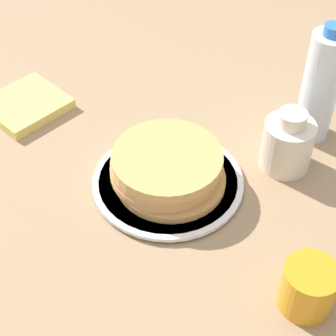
{
  "coord_description": "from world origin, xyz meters",
  "views": [
    {
      "loc": [
        0.62,
        0.22,
        0.69
      ],
      "look_at": [
        0.01,
        -0.02,
        0.04
      ],
      "focal_mm": 60.0,
      "sensor_mm": 36.0,
      "label": 1
    }
  ],
  "objects_px": {
    "plate": "(168,182)",
    "water_bottle_near": "(320,87)",
    "pancake_stack": "(167,168)",
    "juice_glass": "(308,287)",
    "cream_jug": "(288,143)"
  },
  "relations": [
    {
      "from": "plate",
      "to": "water_bottle_near",
      "type": "height_order",
      "value": "water_bottle_near"
    },
    {
      "from": "pancake_stack",
      "to": "water_bottle_near",
      "type": "xyz_separation_m",
      "value": [
        -0.22,
        0.2,
        0.07
      ]
    },
    {
      "from": "juice_glass",
      "to": "water_bottle_near",
      "type": "xyz_separation_m",
      "value": [
        -0.37,
        -0.06,
        0.07
      ]
    },
    {
      "from": "water_bottle_near",
      "to": "cream_jug",
      "type": "bearing_deg",
      "value": -15.22
    },
    {
      "from": "plate",
      "to": "pancake_stack",
      "type": "bearing_deg",
      "value": -66.99
    },
    {
      "from": "juice_glass",
      "to": "cream_jug",
      "type": "height_order",
      "value": "cream_jug"
    },
    {
      "from": "cream_jug",
      "to": "water_bottle_near",
      "type": "xyz_separation_m",
      "value": [
        -0.1,
        0.03,
        0.06
      ]
    },
    {
      "from": "pancake_stack",
      "to": "cream_jug",
      "type": "xyz_separation_m",
      "value": [
        -0.12,
        0.17,
        0.01
      ]
    },
    {
      "from": "pancake_stack",
      "to": "water_bottle_near",
      "type": "bearing_deg",
      "value": 137.76
    },
    {
      "from": "juice_glass",
      "to": "cream_jug",
      "type": "xyz_separation_m",
      "value": [
        -0.27,
        -0.09,
        0.01
      ]
    },
    {
      "from": "water_bottle_near",
      "to": "plate",
      "type": "bearing_deg",
      "value": -42.13
    },
    {
      "from": "pancake_stack",
      "to": "cream_jug",
      "type": "distance_m",
      "value": 0.21
    },
    {
      "from": "plate",
      "to": "juice_glass",
      "type": "distance_m",
      "value": 0.3
    },
    {
      "from": "cream_jug",
      "to": "pancake_stack",
      "type": "bearing_deg",
      "value": -55.17
    },
    {
      "from": "plate",
      "to": "water_bottle_near",
      "type": "distance_m",
      "value": 0.31
    }
  ]
}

